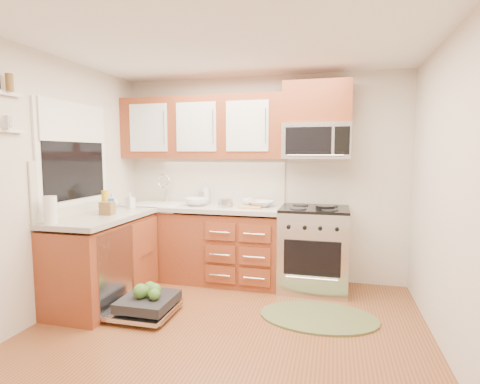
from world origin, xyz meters
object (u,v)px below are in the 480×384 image
(range, at_px, (314,249))
(microwave, at_px, (316,141))
(upper_cabinets, at_px, (201,128))
(rug, at_px, (318,317))
(paper_towel_roll, at_px, (50,210))
(bowl_a, at_px, (262,204))
(cutting_board, at_px, (250,207))
(skillet, at_px, (325,207))
(bowl_b, at_px, (197,202))
(dishwasher, at_px, (144,305))
(sink, at_px, (159,214))
(cup, at_px, (248,202))
(stock_pot, at_px, (226,203))

(range, height_order, microwave, microwave)
(upper_cabinets, height_order, rug, upper_cabinets)
(paper_towel_roll, relative_size, bowl_a, 0.90)
(cutting_board, relative_size, bowl_a, 0.95)
(skillet, bearing_deg, microwave, 120.96)
(rug, bearing_deg, bowl_b, 153.01)
(dishwasher, relative_size, skillet, 3.29)
(upper_cabinets, xyz_separation_m, range, (1.41, -0.15, -1.40))
(sink, relative_size, paper_towel_roll, 2.43)
(cutting_board, relative_size, bowl_b, 0.93)
(skillet, height_order, cup, cup)
(stock_pot, xyz_separation_m, cutting_board, (0.29, 0.01, -0.04))
(bowl_a, bearing_deg, rug, -50.23)
(bowl_b, bearing_deg, paper_towel_roll, -120.87)
(upper_cabinets, relative_size, sink, 3.31)
(stock_pot, bearing_deg, microwave, 9.91)
(microwave, xyz_separation_m, paper_towel_roll, (-2.28, -1.57, -0.65))
(microwave, bearing_deg, bowl_a, -177.75)
(stock_pot, bearing_deg, cutting_board, 1.77)
(range, distance_m, skillet, 0.52)
(microwave, relative_size, dishwasher, 1.09)
(microwave, relative_size, cutting_board, 2.82)
(cutting_board, bearing_deg, paper_towel_roll, -137.67)
(range, bearing_deg, microwave, 90.00)
(sink, relative_size, cutting_board, 2.30)
(stock_pot, bearing_deg, sink, 176.80)
(skillet, bearing_deg, cup, 168.43)
(rug, bearing_deg, range, 97.14)
(dishwasher, height_order, stock_pot, stock_pot)
(range, height_order, cup, cup)
(sink, height_order, rug, sink)
(dishwasher, relative_size, bowl_b, 2.42)
(bowl_a, bearing_deg, sink, -175.37)
(sink, distance_m, rug, 2.31)
(cutting_board, bearing_deg, microwave, 12.96)
(bowl_b, bearing_deg, cutting_board, -3.80)
(upper_cabinets, xyz_separation_m, skillet, (1.53, -0.23, -0.91))
(range, xyz_separation_m, dishwasher, (-1.54, -1.13, -0.38))
(stock_pot, distance_m, cup, 0.28)
(sink, height_order, cutting_board, cutting_board)
(stock_pot, relative_size, cutting_board, 0.65)
(stock_pot, height_order, bowl_b, stock_pot)
(bowl_b, xyz_separation_m, cup, (0.61, 0.12, 0.01))
(rug, bearing_deg, cutting_board, 139.19)
(upper_cabinets, xyz_separation_m, bowl_b, (-0.01, -0.15, -0.90))
(skillet, bearing_deg, upper_cabinets, 171.60)
(skillet, relative_size, bowl_b, 0.73)
(dishwasher, bearing_deg, microwave, 39.07)
(stock_pot, bearing_deg, dishwasher, -115.41)
(cup, bearing_deg, cutting_board, -69.92)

